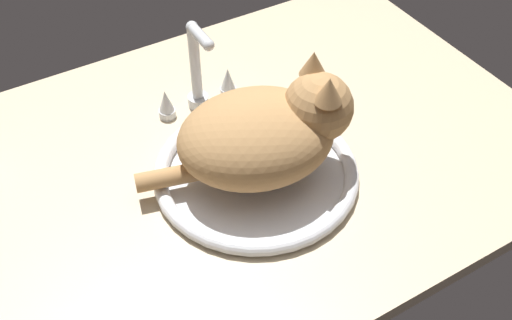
% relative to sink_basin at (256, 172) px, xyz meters
% --- Properties ---
extents(countertop, '(1.20, 0.78, 0.03)m').
position_rel_sink_basin_xyz_m(countertop, '(-0.03, 0.07, -0.03)').
color(countertop, '#CCB793').
rests_on(countertop, ground).
extents(sink_basin, '(0.35, 0.35, 0.03)m').
position_rel_sink_basin_xyz_m(sink_basin, '(0.00, 0.00, 0.00)').
color(sink_basin, white).
rests_on(sink_basin, countertop).
extents(faucet, '(0.16, 0.09, 0.19)m').
position_rel_sink_basin_xyz_m(faucet, '(-0.00, 0.21, 0.06)').
color(faucet, silver).
rests_on(faucet, countertop).
extents(cat, '(0.36, 0.26, 0.19)m').
position_rel_sink_basin_xyz_m(cat, '(0.02, -0.01, 0.09)').
color(cat, tan).
rests_on(cat, sink_basin).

